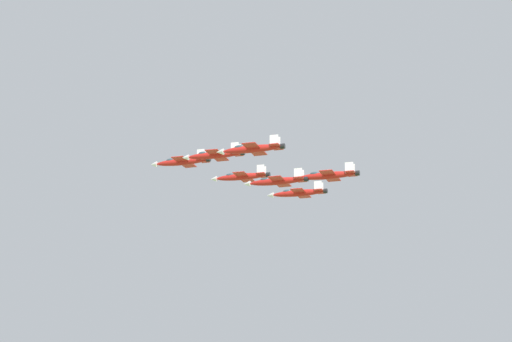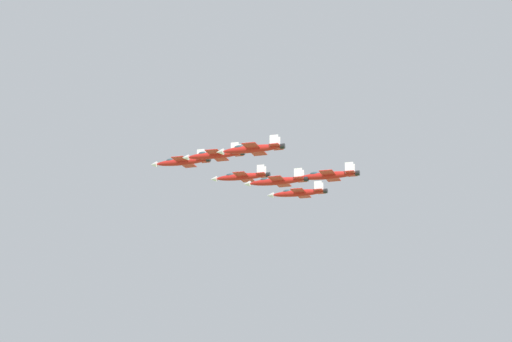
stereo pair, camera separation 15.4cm
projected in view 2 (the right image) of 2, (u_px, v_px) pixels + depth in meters
name	position (u px, v px, depth m)	size (l,w,h in m)	color
jet_lead	(181.00, 162.00, 280.89)	(17.49, 11.74, 3.96)	red
jet_left_wingman	(214.00, 155.00, 264.82)	(16.68, 11.29, 3.82)	red
jet_right_wingman	(241.00, 177.00, 287.56)	(17.26, 11.63, 3.94)	red
jet_left_outer	(252.00, 149.00, 248.65)	(17.21, 11.58, 3.92)	red
jet_right_outer	(298.00, 193.00, 294.04)	(17.77, 11.94, 4.03)	red
jet_slot_rear	(277.00, 181.00, 270.66)	(17.75, 11.92, 4.02)	red
jet_trailing	(327.00, 175.00, 266.82)	(17.76, 11.94, 4.04)	red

